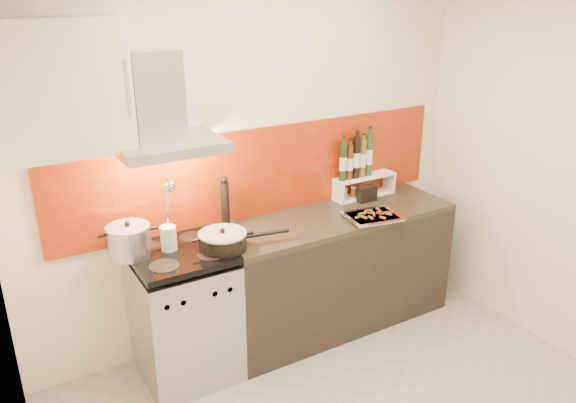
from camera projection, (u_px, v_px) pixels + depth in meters
back_wall at (255, 162)px, 3.93m from camera, size 3.40×0.02×2.60m
left_wall at (14, 333)px, 2.00m from camera, size 0.02×2.80×2.60m
backsplash at (263, 172)px, 3.98m from camera, size 3.00×0.02×0.64m
range_stove at (185, 315)px, 3.67m from camera, size 0.60×0.60×0.91m
counter at (335, 269)px, 4.24m from camera, size 1.80×0.60×0.90m
range_hood at (161, 115)px, 3.31m from camera, size 0.62×0.50×0.61m
upper_cabinet at (58, 88)px, 2.96m from camera, size 0.70×0.35×0.72m
stock_pot at (129, 241)px, 3.41m from camera, size 0.27×0.27×0.23m
saute_pan at (224, 240)px, 3.52m from camera, size 0.59×0.31×0.14m
utensil_jar at (169, 231)px, 3.46m from camera, size 0.10×0.15×0.48m
pepper_mill at (225, 204)px, 3.78m from camera, size 0.06×0.06×0.37m
step_shelf at (359, 170)px, 4.32m from camera, size 0.52×0.14×0.51m
caddy_box at (367, 194)px, 4.30m from camera, size 0.16×0.07×0.13m
baking_tray at (373, 216)px, 4.00m from camera, size 0.43×0.36×0.03m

